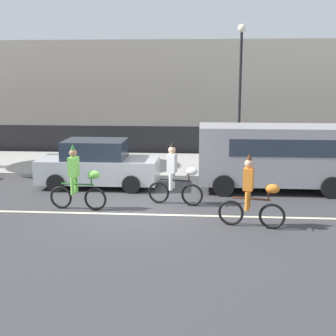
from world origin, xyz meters
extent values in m
plane|color=#38383A|center=(0.00, 0.00, 0.00)|extent=(80.00, 80.00, 0.00)
cube|color=beige|center=(0.00, -0.50, 0.00)|extent=(36.00, 0.14, 0.01)
cube|color=#9E9B93|center=(0.00, 6.50, 0.07)|extent=(60.00, 5.00, 0.15)
cube|color=black|center=(0.00, 9.40, 0.70)|extent=(40.00, 0.08, 1.40)
cube|color=#B2A899|center=(2.93, 18.00, 2.90)|extent=(28.00, 8.00, 5.79)
torus|color=black|center=(-1.07, -0.19, 0.33)|extent=(0.67, 0.14, 0.67)
torus|color=black|center=(-2.11, -0.08, 0.33)|extent=(0.67, 0.14, 0.67)
cylinder|color=#266626|center=(-1.59, -0.13, 0.75)|extent=(0.97, 0.15, 0.05)
cylinder|color=#266626|center=(-1.74, -0.12, 0.84)|extent=(0.04, 0.04, 0.18)
cylinder|color=#266626|center=(-1.17, -0.18, 0.86)|extent=(0.04, 0.04, 0.23)
cylinder|color=#266626|center=(-1.17, -0.18, 0.98)|extent=(0.08, 0.50, 0.03)
ellipsoid|color=#72CC4C|center=(-1.09, -0.18, 1.05)|extent=(0.38, 0.24, 0.24)
cube|color=#72CC4C|center=(-1.69, -0.12, 1.26)|extent=(0.27, 0.34, 0.56)
sphere|color=#9E7051|center=(-1.69, -0.12, 1.66)|extent=(0.22, 0.22, 0.22)
cone|color=#266626|center=(-1.69, -0.12, 1.84)|extent=(0.14, 0.14, 0.16)
cylinder|color=#72CC4C|center=(-1.70, -0.26, 0.71)|extent=(0.11, 0.11, 0.48)
cylinder|color=#72CC4C|center=(-1.67, 0.02, 0.71)|extent=(0.11, 0.11, 0.48)
torus|color=black|center=(1.70, 0.49, 0.33)|extent=(0.67, 0.21, 0.67)
torus|color=black|center=(0.68, 0.72, 0.33)|extent=(0.67, 0.21, 0.67)
cylinder|color=black|center=(1.19, 0.61, 0.75)|extent=(0.95, 0.26, 0.05)
cylinder|color=black|center=(1.04, 0.64, 0.84)|extent=(0.04, 0.04, 0.18)
cylinder|color=black|center=(1.60, 0.52, 0.86)|extent=(0.04, 0.04, 0.23)
cylinder|color=black|center=(1.60, 0.52, 0.98)|extent=(0.14, 0.50, 0.03)
ellipsoid|color=white|center=(1.68, 0.50, 1.05)|extent=(0.39, 0.27, 0.24)
cube|color=white|center=(1.09, 0.63, 1.26)|extent=(0.30, 0.36, 0.56)
sphere|color=tan|center=(1.09, 0.63, 1.66)|extent=(0.22, 0.22, 0.22)
cone|color=black|center=(1.09, 0.63, 1.84)|extent=(0.14, 0.14, 0.16)
cylinder|color=white|center=(1.06, 0.49, 0.71)|extent=(0.11, 0.11, 0.48)
cylinder|color=white|center=(1.12, 0.76, 0.71)|extent=(0.11, 0.11, 0.48)
torus|color=black|center=(3.78, -1.49, 0.33)|extent=(0.67, 0.22, 0.67)
torus|color=black|center=(2.75, -1.26, 0.33)|extent=(0.67, 0.22, 0.67)
cylinder|color=#4C2614|center=(3.26, -1.37, 0.75)|extent=(0.95, 0.26, 0.05)
cylinder|color=#4C2614|center=(3.12, -1.34, 0.84)|extent=(0.04, 0.04, 0.18)
cylinder|color=#4C2614|center=(3.67, -1.47, 0.86)|extent=(0.04, 0.04, 0.23)
cylinder|color=#4C2614|center=(3.67, -1.47, 0.98)|extent=(0.14, 0.49, 0.03)
ellipsoid|color=orange|center=(3.75, -1.48, 1.05)|extent=(0.40, 0.27, 0.24)
cube|color=orange|center=(3.17, -1.35, 1.26)|extent=(0.30, 0.37, 0.56)
sphere|color=tan|center=(3.17, -1.35, 1.66)|extent=(0.22, 0.22, 0.22)
cone|color=#4C2614|center=(3.17, -1.35, 1.84)|extent=(0.14, 0.14, 0.16)
cylinder|color=orange|center=(3.13, -1.49, 0.71)|extent=(0.11, 0.11, 0.48)
cylinder|color=orange|center=(3.20, -1.21, 0.71)|extent=(0.11, 0.11, 0.48)
cube|color=#99999E|center=(4.38, 2.70, 1.23)|extent=(5.00, 2.00, 1.90)
cube|color=#283342|center=(4.78, 2.70, 1.58)|extent=(3.90, 2.02, 0.56)
cylinder|color=black|center=(6.08, 1.70, 0.35)|extent=(0.70, 0.22, 0.70)
cylinder|color=black|center=(6.08, 3.70, 0.35)|extent=(0.70, 0.22, 0.70)
cylinder|color=black|center=(2.68, 1.70, 0.35)|extent=(0.70, 0.22, 0.70)
cylinder|color=black|center=(2.68, 3.70, 0.35)|extent=(0.70, 0.22, 0.70)
cube|color=#B7BABF|center=(-1.61, 2.72, 0.60)|extent=(4.10, 1.72, 0.80)
cube|color=#232D3D|center=(-1.71, 2.72, 1.32)|extent=(2.10, 1.58, 0.64)
cylinder|color=black|center=(-0.34, 1.86, 0.30)|extent=(0.60, 0.20, 0.60)
cylinder|color=black|center=(-0.34, 3.58, 0.30)|extent=(0.60, 0.20, 0.60)
cylinder|color=black|center=(-2.88, 1.86, 0.30)|extent=(0.60, 0.20, 0.60)
cylinder|color=black|center=(-2.88, 3.58, 0.30)|extent=(0.60, 0.20, 0.60)
cylinder|color=black|center=(3.62, 8.32, 2.90)|extent=(0.12, 0.12, 5.50)
sphere|color=#EAEACC|center=(3.62, 8.32, 5.83)|extent=(0.36, 0.36, 0.36)
camera|label=1|loc=(2.01, -13.00, 3.86)|focal=50.00mm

